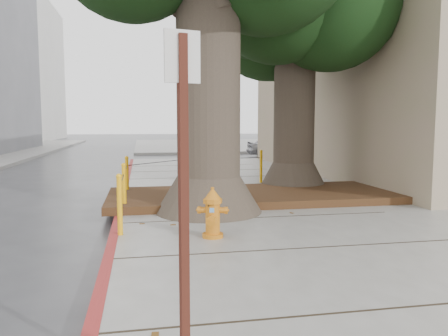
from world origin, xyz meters
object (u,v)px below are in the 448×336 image
at_px(car_silver, 278,146).
at_px(car_red, 380,143).
at_px(signpost, 184,193).
at_px(fire_hydrant, 213,213).

height_order(car_silver, car_red, car_red).
bearing_deg(car_red, signpost, 139.11).
relative_size(fire_hydrant, car_red, 0.19).
relative_size(signpost, car_red, 0.57).
height_order(fire_hydrant, signpost, signpost).
xyz_separation_m(signpost, car_silver, (7.24, 20.64, -0.84)).
distance_m(car_silver, car_red, 6.44).
xyz_separation_m(signpost, car_red, (13.66, 21.04, -0.78)).
distance_m(fire_hydrant, car_silver, 18.18).
height_order(fire_hydrant, car_silver, car_silver).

